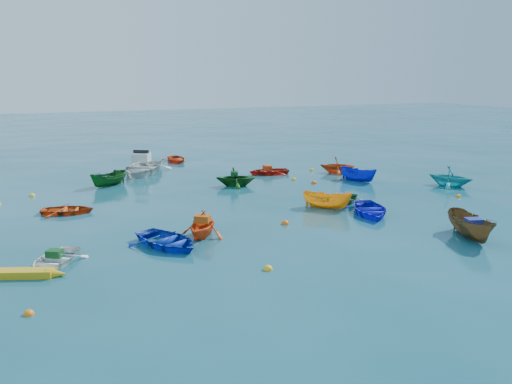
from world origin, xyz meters
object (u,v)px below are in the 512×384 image
object	(u,v)px
dinghy_white_near	(54,264)
motorboat_white	(142,173)
dinghy_blue_sw	(167,246)
dinghy_blue_se	(369,214)
kayak_yellow	(12,277)

from	to	relation	value
dinghy_white_near	motorboat_white	bearing A→B (deg)	100.78
dinghy_blue_sw	motorboat_white	xyz separation A→B (m)	(1.50, 16.56, 0.00)
dinghy_blue_se	motorboat_white	world-z (taller)	motorboat_white
kayak_yellow	motorboat_white	bearing A→B (deg)	-3.60
motorboat_white	dinghy_white_near	bearing A→B (deg)	-82.14
dinghy_blue_sw	kayak_yellow	distance (m)	6.08
dinghy_blue_sw	motorboat_white	bearing A→B (deg)	58.70
dinghy_blue_se	motorboat_white	xyz separation A→B (m)	(-9.40, 15.48, 0.00)
dinghy_blue_sw	dinghy_blue_se	size ratio (longest dim) A/B	1.01
dinghy_blue_se	dinghy_blue_sw	bearing A→B (deg)	-155.00
kayak_yellow	motorboat_white	distance (m)	19.30
dinghy_blue_sw	dinghy_white_near	bearing A→B (deg)	159.82
dinghy_blue_se	motorboat_white	distance (m)	18.11
kayak_yellow	dinghy_blue_sw	bearing A→B (deg)	-59.15
dinghy_blue_sw	dinghy_blue_se	xyz separation A→B (m)	(10.90, 1.09, 0.00)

